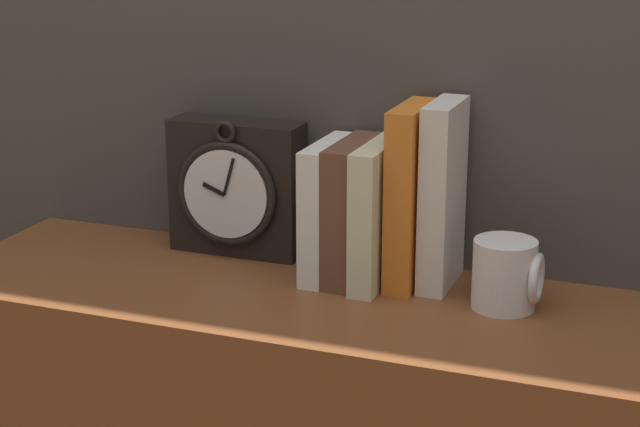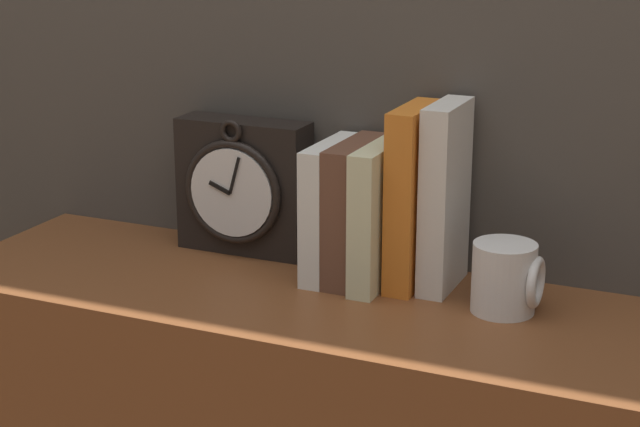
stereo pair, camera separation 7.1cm
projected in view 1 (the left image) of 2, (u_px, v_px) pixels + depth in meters
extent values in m
cube|color=#47423D|center=(369.00, 16.00, 1.51)|extent=(6.00, 0.05, 2.60)
cube|color=black|center=(237.00, 187.00, 1.59)|extent=(0.20, 0.06, 0.20)
torus|color=black|center=(226.00, 194.00, 1.55)|extent=(0.16, 0.01, 0.16)
cylinder|color=silver|center=(226.00, 194.00, 1.55)|extent=(0.13, 0.01, 0.13)
cube|color=black|center=(214.00, 189.00, 1.55)|extent=(0.04, 0.00, 0.02)
cube|color=black|center=(229.00, 177.00, 1.53)|extent=(0.02, 0.00, 0.06)
torus|color=black|center=(225.00, 132.00, 1.53)|extent=(0.03, 0.01, 0.03)
cube|color=white|center=(327.00, 209.00, 1.49)|extent=(0.03, 0.15, 0.19)
cube|color=brown|center=(352.00, 210.00, 1.48)|extent=(0.04, 0.15, 0.19)
cube|color=beige|center=(378.00, 213.00, 1.46)|extent=(0.03, 0.16, 0.20)
cube|color=orange|center=(411.00, 195.00, 1.45)|extent=(0.04, 0.13, 0.25)
cube|color=silver|center=(443.00, 195.00, 1.44)|extent=(0.04, 0.12, 0.26)
cylinder|color=white|center=(504.00, 274.00, 1.38)|extent=(0.08, 0.08, 0.09)
torus|color=white|center=(536.00, 278.00, 1.37)|extent=(0.01, 0.07, 0.07)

